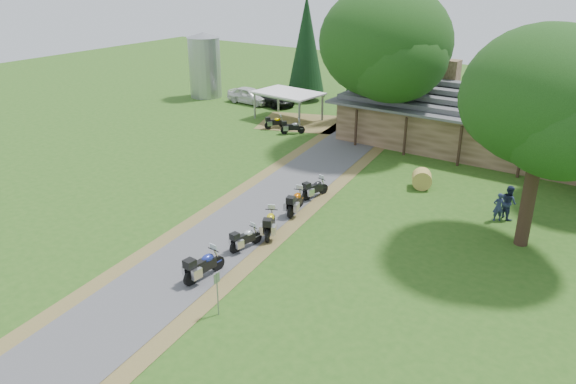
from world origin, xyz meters
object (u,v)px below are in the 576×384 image
Objects in this scene: motorcycle_carport_b at (293,127)px; car_dark_suv at (271,93)px; lodge at (482,117)px; motorcycle_row_b at (246,237)px; silo at (205,65)px; motorcycle_row_c at (270,222)px; motorcycle_row_d at (296,201)px; motorcycle_carport_a at (275,122)px; hay_bale at (422,179)px; carport at (288,106)px; car_white_sedan at (249,93)px; motorcycle_row_e at (315,187)px; motorcycle_row_a at (204,264)px.

car_dark_suv is at bearing 95.51° from motorcycle_carport_b.
lodge is 22.79m from motorcycle_row_b.
silo is at bearing 106.00° from car_dark_suv.
car_dark_suv is 2.88× the size of motorcycle_row_c.
car_dark_suv is at bearing 25.72° from motorcycle_row_d.
motorcycle_row_c is 1.23× the size of motorcycle_carport_a.
carport is at bearing 151.55° from hay_bale.
car_dark_suv reaches higher than car_white_sedan.
motorcycle_carport_b is at bearing 52.21° from motorcycle_row_e.
carport is 0.93× the size of car_white_sedan.
motorcycle_row_c is at bearing -134.86° from car_dark_suv.
motorcycle_row_b is (24.16, -23.77, -2.65)m from silo.
silo is (-28.71, 1.51, 0.80)m from lodge.
motorcycle_carport_a is (-11.49, 21.37, -0.14)m from motorcycle_row_a.
motorcycle_carport_a is at bearing -125.60° from car_white_sedan.
lodge is at bearing -1.76° from motorcycle_row_b.
motorcycle_row_e is at bearing -91.06° from motorcycle_carport_b.
lodge is 12.13× the size of motorcycle_carport_b.
motorcycle_row_a is at bearing -106.72° from motorcycle_carport_b.
silo is 6.03m from car_white_sedan.
motorcycle_row_c reaches higher than motorcycle_carport_a.
motorcycle_row_d is 1.16× the size of motorcycle_carport_b.
motorcycle_row_d is at bearing -133.34° from car_white_sedan.
motorcycle_row_e is (-0.70, 5.51, -0.07)m from motorcycle_row_c.
car_dark_suv is 25.52m from motorcycle_row_d.
lodge is 20.93m from motorcycle_row_c.
silo is 7.95m from car_dark_suv.
carport is 27.24m from motorcycle_row_a.
motorcycle_row_c is at bearing 5.91° from motorcycle_row_a.
lodge is at bearing -22.34° from motorcycle_carport_b.
lodge is at bearing -5.11° from motorcycle_row_a.
car_dark_suv is 3.39× the size of motorcycle_carport_b.
lodge is 18.06m from motorcycle_row_d.
motorcycle_row_a reaches higher than motorcycle_row_d.
car_white_sedan reaches higher than motorcycle_carport_a.
lodge is 3.58× the size of car_dark_suv.
motorcycle_row_e is at bearing -128.30° from car_dark_suv.
motorcycle_row_a is (16.76, -27.92, -0.43)m from car_dark_suv.
motorcycle_carport_b is (-9.25, 15.77, -0.11)m from motorcycle_row_c.
car_white_sedan reaches higher than motorcycle_carport_b.
motorcycle_carport_b is (2.83, -3.46, -0.63)m from carport.
motorcycle_carport_b reaches higher than hay_bale.
motorcycle_row_c is (18.66, -22.04, -0.30)m from car_white_sedan.
lodge is 12.69× the size of motorcycle_carport_a.
car_dark_suv is 24.01m from hay_bale.
carport is at bearing 88.38° from motorcycle_carport_b.
car_dark_suv is 4.97× the size of hay_bale.
silo is 1.07× the size of car_white_sedan.
silo is 36.46m from motorcycle_row_a.
hay_bale is at bearing -48.18° from motorcycle_row_c.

